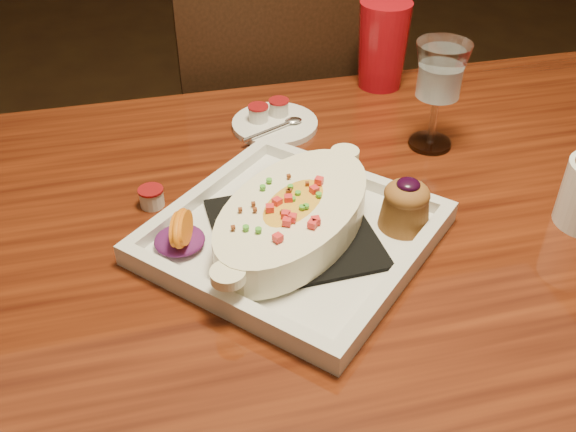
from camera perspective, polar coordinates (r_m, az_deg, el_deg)
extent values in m
cube|color=maroon|center=(0.89, 7.06, -1.67)|extent=(1.50, 0.90, 0.04)
cylinder|color=black|center=(1.67, 23.74, -0.31)|extent=(0.07, 0.07, 0.71)
cube|color=black|center=(1.61, -2.06, 5.84)|extent=(0.42, 0.42, 0.04)
cylinder|color=black|center=(1.90, 2.02, 3.30)|extent=(0.04, 0.04, 0.45)
cylinder|color=black|center=(1.85, -8.17, 1.86)|extent=(0.04, 0.04, 0.45)
cylinder|color=black|center=(1.64, 5.18, -3.16)|extent=(0.04, 0.04, 0.45)
cylinder|color=black|center=(1.59, -6.61, -5.06)|extent=(0.04, 0.04, 0.45)
cube|color=black|center=(1.32, -0.53, 10.91)|extent=(0.40, 0.03, 0.46)
cube|color=white|center=(0.84, 0.49, -1.96)|extent=(0.45, 0.45, 0.01)
cube|color=black|center=(0.84, 0.49, -1.48)|extent=(0.21, 0.21, 0.01)
ellipsoid|color=#FDAE30|center=(0.82, 0.50, 0.07)|extent=(0.26, 0.26, 0.05)
ellipsoid|color=#5E155E|center=(0.82, -9.61, -2.14)|extent=(0.07, 0.07, 0.02)
cone|color=brown|center=(0.85, 10.36, 0.54)|extent=(0.07, 0.07, 0.05)
ellipsoid|color=brown|center=(0.84, 10.54, 1.91)|extent=(0.06, 0.06, 0.03)
ellipsoid|color=black|center=(0.83, 10.66, 2.76)|extent=(0.03, 0.03, 0.01)
cylinder|color=silver|center=(1.07, 12.47, 6.35)|extent=(0.07, 0.07, 0.01)
cylinder|color=silver|center=(1.05, 12.77, 8.24)|extent=(0.01, 0.01, 0.08)
cone|color=silver|center=(1.01, 13.42, 12.39)|extent=(0.08, 0.08, 0.09)
cylinder|color=white|center=(1.10, -1.17, 8.16)|extent=(0.14, 0.14, 0.01)
cylinder|color=silver|center=(1.09, -2.65, 9.06)|extent=(0.03, 0.03, 0.02)
cylinder|color=maroon|center=(1.08, -2.67, 9.69)|extent=(0.04, 0.04, 0.00)
cylinder|color=silver|center=(1.11, -0.81, 9.59)|extent=(0.03, 0.03, 0.02)
cylinder|color=maroon|center=(1.10, -0.82, 10.21)|extent=(0.04, 0.04, 0.00)
cylinder|color=silver|center=(0.92, -12.02, 1.57)|extent=(0.03, 0.03, 0.03)
cylinder|color=maroon|center=(0.91, -12.13, 2.27)|extent=(0.04, 0.04, 0.00)
cone|color=#B10C16|center=(1.22, 8.42, 14.79)|extent=(0.09, 0.09, 0.16)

